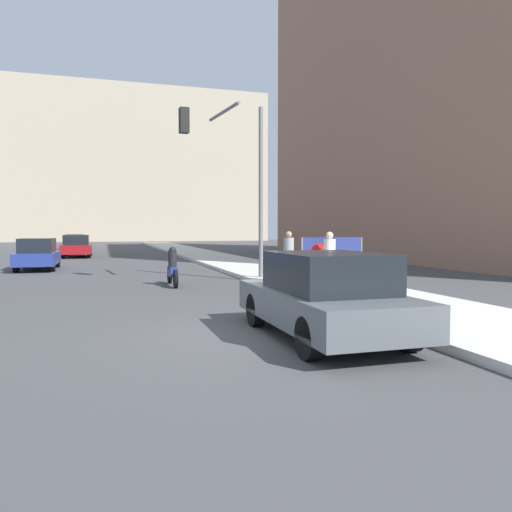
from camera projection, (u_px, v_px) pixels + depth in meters
The scene contains 15 objects.
ground_plane at pixel (263, 335), 8.94m from camera, with size 160.00×160.00×0.00m, color #444447.
sidewalk_curb at pixel (248, 266), 24.44m from camera, with size 3.55×90.00×0.15m, color beige.
building_backdrop_far at pixel (107, 166), 82.25m from camera, with size 52.00×12.00×24.70m.
building_backdrop_right at pixel (435, 74), 31.94m from camera, with size 10.00×32.00×23.63m.
seated_protester at pixel (346, 276), 11.65m from camera, with size 0.94×0.77×1.19m.
jogger_on_sidewalk at pixel (329, 260), 14.28m from camera, with size 0.34×0.34×1.67m.
pedestrian_behind at pixel (289, 256), 16.51m from camera, with size 0.34×0.34×1.67m.
protest_banner at pixel (332, 261), 14.79m from camera, with size 2.00×0.06×1.50m.
traffic_light_pole at pixel (234, 162), 17.53m from camera, with size 3.06×2.83×6.11m.
parked_car_curbside at pixel (325, 296), 8.62m from camera, with size 1.88×4.27×1.49m.
car_on_road_nearest at pixel (38, 254), 23.25m from camera, with size 1.71×4.23×1.48m.
car_on_road_midblock at pixel (77, 246), 33.86m from camera, with size 1.85×4.45×1.52m.
car_on_road_distant at pixel (75, 245), 38.64m from camera, with size 1.87×4.75×1.40m.
car_on_road_far_lane at pixel (75, 242), 46.77m from camera, with size 1.85×4.25×1.44m.
motorcycle_on_road at pixel (172, 269), 16.69m from camera, with size 0.28×2.13×1.31m.
Camera 1 is at (-2.71, -8.43, 1.89)m, focal length 35.00 mm.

